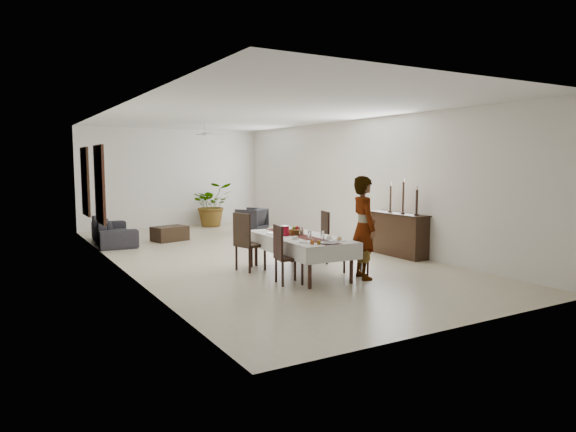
{
  "coord_description": "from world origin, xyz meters",
  "views": [
    {
      "loc": [
        -5.17,
        -10.46,
        2.12
      ],
      "look_at": [
        -0.06,
        -1.64,
        1.05
      ],
      "focal_mm": 32.0,
      "sensor_mm": 36.0,
      "label": 1
    }
  ],
  "objects": [
    {
      "name": "floor",
      "position": [
        0.0,
        0.0,
        0.0
      ],
      "size": [
        6.0,
        12.0,
        0.0
      ],
      "primitive_type": "cube",
      "color": "beige",
      "rests_on": "ground"
    },
    {
      "name": "ceiling",
      "position": [
        0.0,
        0.0,
        3.2
      ],
      "size": [
        6.0,
        12.0,
        0.02
      ],
      "primitive_type": "cube",
      "color": "white",
      "rests_on": "wall_back"
    },
    {
      "name": "wall_back",
      "position": [
        0.0,
        6.0,
        1.6
      ],
      "size": [
        6.0,
        0.02,
        3.2
      ],
      "primitive_type": "cube",
      "color": "white",
      "rests_on": "floor"
    },
    {
      "name": "wall_front",
      "position": [
        0.0,
        -6.0,
        1.6
      ],
      "size": [
        6.0,
        0.02,
        3.2
      ],
      "primitive_type": "cube",
      "color": "white",
      "rests_on": "floor"
    },
    {
      "name": "wall_left",
      "position": [
        -3.0,
        0.0,
        1.6
      ],
      "size": [
        0.02,
        12.0,
        3.2
      ],
      "primitive_type": "cube",
      "color": "white",
      "rests_on": "floor"
    },
    {
      "name": "wall_right",
      "position": [
        3.0,
        0.0,
        1.6
      ],
      "size": [
        0.02,
        12.0,
        3.2
      ],
      "primitive_type": "cube",
      "color": "white",
      "rests_on": "floor"
    },
    {
      "name": "dining_table_top",
      "position": [
        -0.15,
        -2.25,
        0.7
      ],
      "size": [
        1.05,
        2.34,
        0.05
      ],
      "primitive_type": "cube",
      "rotation": [
        0.0,
        0.0,
        -0.04
      ],
      "color": "black",
      "rests_on": "table_leg_fl"
    },
    {
      "name": "table_leg_fl",
      "position": [
        -0.62,
        -3.33,
        0.34
      ],
      "size": [
        0.07,
        0.07,
        0.67
      ],
      "primitive_type": "cylinder",
      "rotation": [
        0.0,
        0.0,
        -0.04
      ],
      "color": "black",
      "rests_on": "floor"
    },
    {
      "name": "table_leg_fr",
      "position": [
        0.23,
        -3.36,
        0.34
      ],
      "size": [
        0.07,
        0.07,
        0.67
      ],
      "primitive_type": "cylinder",
      "rotation": [
        0.0,
        0.0,
        -0.04
      ],
      "color": "black",
      "rests_on": "floor"
    },
    {
      "name": "table_leg_bl",
      "position": [
        -0.53,
        -1.14,
        0.34
      ],
      "size": [
        0.07,
        0.07,
        0.67
      ],
      "primitive_type": "cylinder",
      "rotation": [
        0.0,
        0.0,
        -0.04
      ],
      "color": "black",
      "rests_on": "floor"
    },
    {
      "name": "table_leg_br",
      "position": [
        0.31,
        -1.18,
        0.34
      ],
      "size": [
        0.07,
        0.07,
        0.67
      ],
      "primitive_type": "cylinder",
      "rotation": [
        0.0,
        0.0,
        -0.04
      ],
      "color": "black",
      "rests_on": "floor"
    },
    {
      "name": "tablecloth_top",
      "position": [
        -0.15,
        -2.25,
        0.72
      ],
      "size": [
        1.23,
        2.52,
        0.01
      ],
      "primitive_type": "cube",
      "rotation": [
        0.0,
        0.0,
        -0.04
      ],
      "color": "silver",
      "rests_on": "dining_table_top"
    },
    {
      "name": "tablecloth_drape_left",
      "position": [
        -0.71,
        -2.23,
        0.59
      ],
      "size": [
        0.11,
        2.48,
        0.29
      ],
      "primitive_type": "cube",
      "rotation": [
        0.0,
        0.0,
        -0.04
      ],
      "color": "white",
      "rests_on": "dining_table_top"
    },
    {
      "name": "tablecloth_drape_right",
      "position": [
        0.41,
        -2.28,
        0.59
      ],
      "size": [
        0.11,
        2.48,
        0.29
      ],
      "primitive_type": "cube",
      "rotation": [
        0.0,
        0.0,
        -0.04
      ],
      "color": "white",
      "rests_on": "dining_table_top"
    },
    {
      "name": "tablecloth_drape_near",
      "position": [
        -0.2,
        -3.49,
        0.59
      ],
      "size": [
        1.13,
        0.06,
        0.29
      ],
      "primitive_type": "cube",
      "rotation": [
        0.0,
        0.0,
        -0.04
      ],
      "color": "silver",
      "rests_on": "dining_table_top"
    },
    {
      "name": "tablecloth_drape_far",
      "position": [
        -0.1,
        -1.02,
        0.59
      ],
      "size": [
        1.13,
        0.06,
        0.29
      ],
      "primitive_type": "cube",
      "rotation": [
        0.0,
        0.0,
        -0.04
      ],
      "color": "white",
      "rests_on": "dining_table_top"
    },
    {
      "name": "table_runner",
      "position": [
        -0.15,
        -2.25,
        0.73
      ],
      "size": [
        0.43,
        2.41,
        0.0
      ],
      "primitive_type": "cube",
      "rotation": [
        0.0,
        0.0,
        -0.04
      ],
      "color": "#5A1E19",
      "rests_on": "tablecloth_top"
    },
    {
      "name": "red_pitcher",
      "position": [
        -0.39,
        -2.1,
        0.83
      ],
      "size": [
        0.15,
        0.15,
        0.19
      ],
      "primitive_type": "cylinder",
      "rotation": [
        0.0,
        0.0,
        -0.04
      ],
      "color": "maroon",
      "rests_on": "tablecloth_top"
    },
    {
      "name": "pitcher_handle",
      "position": [
        -0.47,
        -2.1,
        0.83
      ],
      "size": [
        0.12,
        0.02,
        0.12
      ],
      "primitive_type": "torus",
      "rotation": [
        1.57,
        0.0,
        -0.04
      ],
      "color": "maroon",
      "rests_on": "red_pitcher"
    },
    {
      "name": "wine_glass_near",
      "position": [
        -0.06,
        -2.88,
        0.81
      ],
      "size": [
        0.07,
        0.07,
        0.16
      ],
      "primitive_type": "cylinder",
      "color": "silver",
      "rests_on": "tablecloth_top"
    },
    {
      "name": "wine_glass_mid",
      "position": [
        -0.27,
        -2.78,
        0.81
      ],
      "size": [
        0.07,
        0.07,
        0.16
      ],
      "primitive_type": "cylinder",
      "color": "white",
      "rests_on": "tablecloth_top"
    },
    {
      "name": "wine_glass_far",
      "position": [
        -0.1,
        -2.21,
        0.81
      ],
      "size": [
        0.07,
        0.07,
        0.16
      ],
      "primitive_type": "cylinder",
      "color": "white",
      "rests_on": "tablecloth_top"
    },
    {
      "name": "teacup_right",
      "position": [
        0.11,
        -2.84,
        0.76
      ],
      "size": [
        0.09,
        0.09,
        0.06
      ],
      "primitive_type": "cylinder",
      "color": "white",
      "rests_on": "saucer_right"
    },
    {
      "name": "saucer_right",
      "position": [
        0.11,
        -2.84,
        0.74
      ],
      "size": [
        0.14,
        0.14,
        0.01
      ],
      "primitive_type": "cylinder",
      "color": "white",
      "rests_on": "tablecloth_top"
    },
    {
      "name": "teacup_left",
      "position": [
        -0.45,
        -2.58,
        0.76
      ],
      "size": [
        0.09,
        0.09,
        0.06
      ],
      "primitive_type": "cylinder",
      "color": "white",
      "rests_on": "saucer_left"
    },
    {
      "name": "saucer_left",
      "position": [
        -0.45,
        -2.58,
        0.74
      ],
      "size": [
        0.14,
        0.14,
        0.01
      ],
      "primitive_type": "cylinder",
      "color": "white",
      "rests_on": "tablecloth_top"
    },
    {
      "name": "plate_near_right",
      "position": [
        0.13,
        -3.13,
        0.74
      ],
      "size": [
        0.23,
        0.23,
        0.01
      ],
      "primitive_type": "cylinder",
      "color": "white",
      "rests_on": "tablecloth_top"
    },
    {
      "name": "bread_near_right",
      "position": [
        0.13,
        -3.13,
        0.76
      ],
      "size": [
        0.09,
        0.09,
        0.09
      ],
      "primitive_type": "sphere",
      "color": "tan",
      "rests_on": "plate_near_right"
    },
    {
      "name": "plate_near_left",
      "position": [
        -0.47,
        -2.96,
        0.74
      ],
      "size": [
        0.23,
        0.23,
        0.01
      ],
      "primitive_type": "cylinder",
      "color": "silver",
      "rests_on": "tablecloth_top"
    },
    {
      "name": "plate_far_left",
      "position": [
        -0.44,
        -1.71,
        0.74
      ],
      "size": [
        0.23,
        0.23,
        0.01
      ],
      "primitive_type": "cylinder",
      "color": "silver",
      "rests_on": "tablecloth_top"
    },
    {
      "name": "serving_tray",
      "position": [
        -0.19,
        -3.26,
        0.74
      ],
      "size": [
        0.35,
        0.35,
        0.02
      ],
      "primitive_type": "cylinder",
      "color": "#404045",
      "rests_on": "tablecloth_top"
    },
    {
      "name": "jam_jar_a",
      "position": [
        -0.41,
        -3.28,
        0.77
      ],
      "size": [
        0.06,
        0.06,
        0.07
      ],
      "primitive_type": "cylinder",
      "color": "brown",
      "rests_on": "tablecloth_top"
    },
    {
      "name": "jam_jar_b",
      "position": [
        -0.5,
        -3.22,
        0.77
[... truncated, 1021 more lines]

